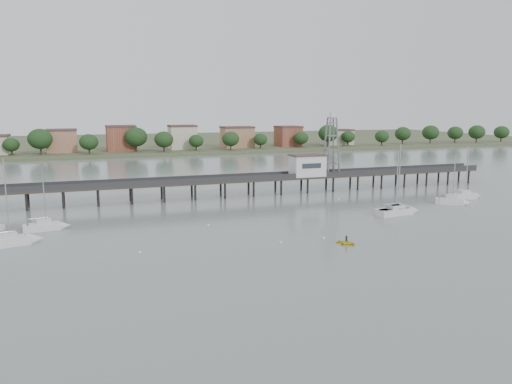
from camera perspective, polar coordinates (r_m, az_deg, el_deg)
ground_plane at (r=61.12m, az=8.42°, el=-10.28°), size 500.00×500.00×0.00m
pier at (r=115.23m, az=-5.49°, el=1.17°), size 150.00×5.00×5.50m
pier_building at (r=123.16m, az=5.87°, el=3.06°), size 8.40×5.40×5.30m
lattice_tower at (r=125.62m, az=8.60°, el=5.16°), size 3.20×3.20×15.50m
sailboat_e at (r=124.49m, az=23.06°, el=-0.40°), size 7.76×2.42×12.79m
sailboat_c at (r=101.54m, az=15.98°, el=-2.12°), size 8.40×4.25×13.35m
sailboat_d at (r=102.04m, az=16.34°, el=-2.09°), size 8.96×2.92×14.58m
sailboat_b at (r=92.55m, az=-22.47°, el=-3.61°), size 7.14×3.08×11.56m
sailboat_a at (r=84.75m, az=-25.66°, el=-5.03°), size 8.85×4.76×14.02m
sailboat_f at (r=115.76m, az=21.82°, el=-1.02°), size 6.55×5.29×11.07m
yellow_dinghy at (r=78.07m, az=10.27°, el=-5.90°), size 2.14×1.76×3.04m
dinghy_occupant at (r=78.07m, az=10.27°, el=-5.90°), size 0.86×1.26×0.28m
mooring_buoys at (r=87.12m, az=1.39°, el=-4.05°), size 91.28×29.89×0.39m
far_shore at (r=292.25m, az=-13.93°, el=5.51°), size 500.00×170.00×10.40m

